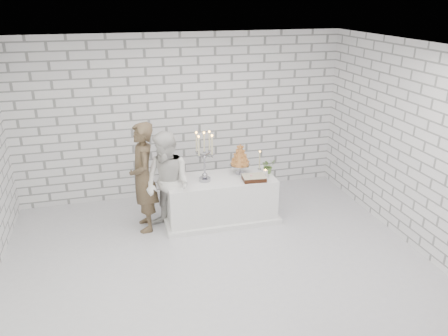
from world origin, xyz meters
TOP-DOWN VIEW (x-y plane):
  - ground at (0.00, 0.00)m, footprint 6.00×5.00m
  - ceiling at (0.00, 0.00)m, footprint 6.00×5.00m
  - wall_back at (0.00, 2.50)m, footprint 6.00×0.01m
  - wall_front at (0.00, -2.50)m, footprint 6.00×0.01m
  - wall_right at (3.00, 0.00)m, footprint 0.01×5.00m
  - cake_table at (0.39, 1.26)m, footprint 1.80×0.80m
  - groom at (-0.87, 1.27)m, footprint 0.46×0.67m
  - bride at (-0.51, 1.07)m, footprint 1.00×1.02m
  - candelabra at (0.12, 1.22)m, footprint 0.35×0.35m
  - croquembouche at (0.76, 1.37)m, footprint 0.39×0.39m
  - chocolate_cake at (0.90, 1.04)m, footprint 0.39×0.30m
  - pillar_candle at (1.13, 1.12)m, footprint 0.10×0.10m
  - extra_taper at (1.15, 1.47)m, footprint 0.07×0.07m
  - flowers at (1.24, 1.28)m, footprint 0.27×0.25m

SIDE VIEW (x-z plane):
  - ground at x=0.00m, z-range -0.01..0.01m
  - cake_table at x=0.39m, z-range 0.00..0.75m
  - chocolate_cake at x=0.90m, z-range 0.75..0.83m
  - pillar_candle at x=1.13m, z-range 0.75..0.87m
  - bride at x=-0.51m, z-range 0.00..1.66m
  - flowers at x=1.24m, z-range 0.75..1.00m
  - groom at x=-0.87m, z-range 0.00..1.79m
  - extra_taper at x=1.15m, z-range 0.75..1.07m
  - croquembouche at x=0.76m, z-range 0.75..1.29m
  - candelabra at x=0.12m, z-range 0.75..1.59m
  - wall_back at x=0.00m, z-range 0.00..3.00m
  - wall_front at x=0.00m, z-range 0.00..3.00m
  - wall_right at x=3.00m, z-range 0.00..3.00m
  - ceiling at x=0.00m, z-range 3.00..3.00m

